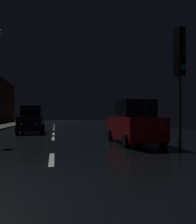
% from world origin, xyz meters
% --- Properties ---
extents(ground, '(26.67, 84.00, 0.02)m').
position_xyz_m(ground, '(0.00, 24.50, -0.01)').
color(ground, black).
extents(lane_centerline, '(0.16, 29.91, 0.01)m').
position_xyz_m(lane_centerline, '(0.00, 16.65, 0.01)').
color(lane_centerline, beige).
rests_on(lane_centerline, ground).
extents(traffic_light_near_right, '(0.37, 0.48, 4.87)m').
position_xyz_m(traffic_light_near_right, '(4.94, 3.77, 3.53)').
color(traffic_light_near_right, '#38383A').
rests_on(traffic_light_near_right, ground).
extents(car_approaching_headlights, '(2.00, 4.34, 2.19)m').
position_xyz_m(car_approaching_headlights, '(-1.80, 15.05, 1.00)').
color(car_approaching_headlights, black).
rests_on(car_approaching_headlights, ground).
extents(car_parked_right_near, '(1.98, 4.28, 2.16)m').
position_xyz_m(car_parked_right_near, '(4.04, 6.62, 0.99)').
color(car_parked_right_near, maroon).
rests_on(car_parked_right_near, ground).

